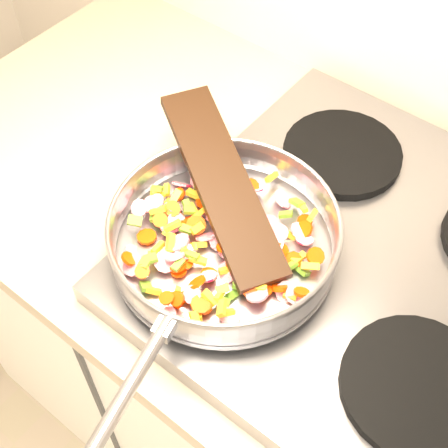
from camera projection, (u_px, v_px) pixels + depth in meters
The scene contains 7 objects.
cooktop at pixel (371, 265), 0.90m from camera, with size 0.60×0.60×0.04m, color #939399.
grate_fl at pixel (235, 267), 0.86m from camera, with size 0.19×0.19×0.02m, color black.
grate_fr at pixel (417, 387), 0.76m from camera, with size 0.19×0.19×0.02m, color black.
grate_bl at pixel (342, 153), 1.00m from camera, with size 0.19×0.19×0.02m, color black.
saute_pan at pixel (223, 235), 0.84m from camera, with size 0.36×0.52×0.06m.
vegetable_heap at pixel (217, 243), 0.86m from camera, with size 0.29×0.29×0.05m.
wooden_spatula at pixel (222, 182), 0.88m from camera, with size 0.33×0.07×0.02m, color black.
Camera 1 is at (-0.55, 1.14, 1.67)m, focal length 50.00 mm.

